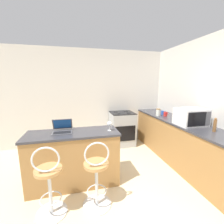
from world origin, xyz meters
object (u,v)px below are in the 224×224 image
at_px(bar_stool_far, 97,176).
at_px(pepper_mill, 215,125).
at_px(stove_range, 122,129).
at_px(laptop, 62,129).
at_px(mug_red, 165,114).
at_px(storage_jar, 158,112).
at_px(bar_stool_near, 49,183).
at_px(microwave, 191,117).
at_px(wine_glass_short, 109,124).
at_px(mug_blue, 163,113).

bearing_deg(bar_stool_far, pepper_mill, 2.18).
xyz_separation_m(stove_range, pepper_mill, (0.98, -1.93, 0.57)).
bearing_deg(pepper_mill, laptop, 166.62).
distance_m(mug_red, storage_jar, 0.17).
height_order(bar_stool_near, mug_red, mug_red).
bearing_deg(microwave, bar_stool_near, -168.39).
distance_m(bar_stool_near, bar_stool_far, 0.60).
bearing_deg(bar_stool_far, mug_red, 35.17).
distance_m(microwave, wine_glass_short, 1.59).
xyz_separation_m(microwave, mug_blue, (0.03, 1.00, -0.11)).
bearing_deg(microwave, bar_stool_far, -164.81).
bearing_deg(mug_blue, wine_glass_short, -148.85).
distance_m(stove_range, wine_glass_short, 1.72).
relative_size(mug_red, storage_jar, 0.59).
distance_m(stove_range, pepper_mill, 2.24).
height_order(laptop, microwave, microwave).
bearing_deg(pepper_mill, mug_blue, 92.18).
height_order(pepper_mill, wine_glass_short, pepper_mill).
distance_m(bar_stool_near, stove_range, 2.55).
relative_size(bar_stool_near, mug_red, 9.50).
relative_size(bar_stool_far, wine_glass_short, 6.10).
xyz_separation_m(bar_stool_near, microwave, (2.48, 0.51, 0.62)).
bearing_deg(mug_red, microwave, -88.59).
bearing_deg(pepper_mill, wine_glass_short, 164.65).
bearing_deg(pepper_mill, storage_jar, 100.84).
xyz_separation_m(laptop, storage_jar, (2.18, 0.74, 0.04)).
height_order(pepper_mill, mug_blue, pepper_mill).
bearing_deg(pepper_mill, mug_red, 94.92).
bearing_deg(bar_stool_far, laptop, 125.50).
bearing_deg(wine_glass_short, mug_blue, 31.15).
xyz_separation_m(laptop, mug_blue, (2.38, 0.86, -0.01)).
xyz_separation_m(pepper_mill, wine_glass_short, (-1.67, 0.46, 0.00)).
bearing_deg(laptop, bar_stool_near, -101.94).
bearing_deg(stove_range, microwave, -58.97).
bearing_deg(stove_range, laptop, -137.06).
height_order(stove_range, pepper_mill, pepper_mill).
relative_size(microwave, wine_glass_short, 3.26).
xyz_separation_m(bar_stool_near, wine_glass_short, (0.90, 0.53, 0.58)).
bearing_deg(mug_blue, microwave, -91.84).
distance_m(bar_stool_near, laptop, 0.84).
distance_m(bar_stool_far, microwave, 2.04).
distance_m(pepper_mill, mug_red, 1.24).
height_order(microwave, storage_jar, microwave).
bearing_deg(mug_red, pepper_mill, -85.08).
xyz_separation_m(microwave, stove_range, (-0.90, 1.49, -0.62)).
bearing_deg(laptop, storage_jar, 18.81).
bearing_deg(laptop, wine_glass_short, -8.94).
xyz_separation_m(mug_red, mug_blue, (0.05, 0.20, -0.01)).
bearing_deg(stove_range, mug_blue, -27.82).
relative_size(microwave, stove_range, 0.57).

